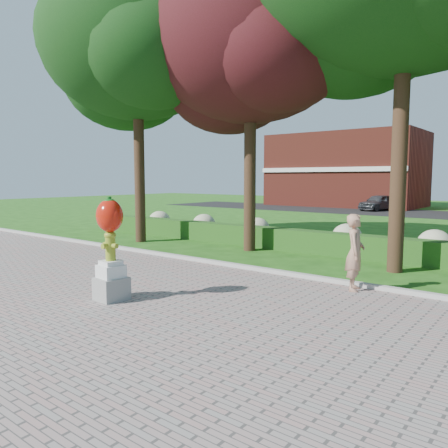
# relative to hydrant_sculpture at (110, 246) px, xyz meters

# --- Properties ---
(ground) EXTENTS (100.00, 100.00, 0.00)m
(ground) POSITION_rel_hydrant_sculpture_xyz_m (0.47, 1.52, -1.25)
(ground) COLOR #1E4E13
(ground) RESTS_ON ground
(walkway) EXTENTS (40.00, 14.00, 0.04)m
(walkway) POSITION_rel_hydrant_sculpture_xyz_m (0.47, -2.48, -1.23)
(walkway) COLOR gray
(walkway) RESTS_ON ground
(curb) EXTENTS (40.00, 0.18, 0.15)m
(curb) POSITION_rel_hydrant_sculpture_xyz_m (0.47, 4.52, -1.17)
(curb) COLOR #ADADA5
(curb) RESTS_ON ground
(lawn_hedge) EXTENTS (24.00, 0.70, 0.80)m
(lawn_hedge) POSITION_rel_hydrant_sculpture_xyz_m (0.47, 8.52, -0.85)
(lawn_hedge) COLOR #1E4F16
(lawn_hedge) RESTS_ON ground
(hydrangea_row) EXTENTS (20.10, 1.10, 0.99)m
(hydrangea_row) POSITION_rel_hydrant_sculpture_xyz_m (1.05, 9.52, -0.70)
(hydrangea_row) COLOR #BBBF92
(hydrangea_row) RESTS_ON ground
(street) EXTENTS (50.00, 8.00, 0.02)m
(street) POSITION_rel_hydrant_sculpture_xyz_m (0.47, 29.52, -1.24)
(street) COLOR black
(street) RESTS_ON ground
(building_left) EXTENTS (14.00, 8.00, 7.00)m
(building_left) POSITION_rel_hydrant_sculpture_xyz_m (-9.53, 35.52, 2.25)
(building_left) COLOR maroon
(building_left) RESTS_ON ground
(tree_far_left) EXTENTS (9.00, 7.68, 11.66)m
(tree_far_left) POSITION_rel_hydrant_sculpture_xyz_m (-6.64, 6.61, 6.72)
(tree_far_left) COLOR black
(tree_far_left) RESTS_ON ground
(tree_mid_left) EXTENTS (8.25, 7.04, 10.69)m
(tree_mid_left) POSITION_rel_hydrant_sculpture_xyz_m (-1.63, 7.60, 6.05)
(tree_mid_left) COLOR black
(tree_mid_left) RESTS_ON ground
(hydrant_sculpture) EXTENTS (0.69, 0.69, 2.28)m
(hydrant_sculpture) POSITION_rel_hydrant_sculpture_xyz_m (0.00, 0.00, 0.00)
(hydrant_sculpture) COLOR gray
(hydrant_sculpture) RESTS_ON walkway
(woman) EXTENTS (0.62, 0.77, 1.84)m
(woman) POSITION_rel_hydrant_sculpture_xyz_m (3.91, 4.12, -0.29)
(woman) COLOR tan
(woman) RESTS_ON walkway
(parked_car) EXTENTS (2.51, 4.25, 1.36)m
(parked_car) POSITION_rel_hydrant_sculpture_xyz_m (-4.61, 30.79, -0.55)
(parked_car) COLOR #383B3F
(parked_car) RESTS_ON street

